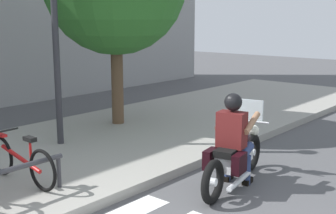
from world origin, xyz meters
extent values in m
torus|color=black|center=(3.05, 1.24, 0.31)|extent=(0.63, 0.23, 0.62)
cylinder|color=silver|center=(3.05, 1.24, 0.31)|extent=(0.13, 0.12, 0.11)
torus|color=black|center=(1.51, 0.94, 0.31)|extent=(0.63, 0.23, 0.62)
cylinder|color=silver|center=(1.51, 0.94, 0.31)|extent=(0.13, 0.12, 0.11)
cube|color=silver|center=(2.28, 1.09, 0.45)|extent=(0.90, 0.44, 0.28)
ellipsoid|color=black|center=(2.49, 1.13, 0.67)|extent=(0.56, 0.37, 0.22)
cube|color=black|center=(2.07, 1.05, 0.60)|extent=(0.60, 0.38, 0.10)
cube|color=black|center=(1.86, 1.23, 0.49)|extent=(0.34, 0.18, 0.28)
cube|color=black|center=(1.94, 0.80, 0.49)|extent=(0.34, 0.18, 0.28)
cylinder|color=silver|center=(2.90, 1.21, 0.87)|extent=(0.15, 0.61, 0.03)
sphere|color=white|center=(3.10, 1.25, 0.67)|extent=(0.18, 0.18, 0.18)
cube|color=silver|center=(2.93, 1.21, 1.05)|extent=(0.11, 0.40, 0.32)
cylinder|color=silver|center=(2.06, 0.87, 0.19)|extent=(0.78, 0.22, 0.08)
cube|color=#591919|center=(2.13, 1.06, 0.90)|extent=(0.33, 0.44, 0.52)
sphere|color=black|center=(2.16, 1.07, 1.30)|extent=(0.26, 0.26, 0.26)
cylinder|color=#9E7051|center=(2.32, 1.32, 0.98)|extent=(0.53, 0.19, 0.26)
cylinder|color=#9E7051|center=(2.40, 0.89, 0.98)|extent=(0.53, 0.19, 0.26)
cylinder|color=navy|center=(2.25, 1.25, 0.54)|extent=(0.46, 0.22, 0.24)
cylinder|color=navy|center=(2.37, 1.27, 0.23)|extent=(0.11, 0.11, 0.46)
cube|color=black|center=(2.41, 1.28, 0.04)|extent=(0.25, 0.14, 0.08)
cylinder|color=navy|center=(2.31, 0.93, 0.54)|extent=(0.46, 0.22, 0.24)
cylinder|color=navy|center=(2.43, 0.96, 0.23)|extent=(0.11, 0.11, 0.46)
cube|color=black|center=(2.47, 0.96, 0.04)|extent=(0.25, 0.14, 0.08)
torus|color=black|center=(0.03, 3.78, 0.45)|extent=(0.06, 0.60, 0.60)
torus|color=black|center=(0.05, 2.73, 0.45)|extent=(0.06, 0.60, 0.60)
cylinder|color=red|center=(0.04, 3.26, 0.51)|extent=(0.08, 0.94, 0.25)
cylinder|color=red|center=(0.04, 3.00, 0.67)|extent=(0.04, 0.04, 0.36)
cube|color=black|center=(0.04, 3.00, 0.85)|extent=(0.10, 0.20, 0.06)
cylinder|color=black|center=(0.03, 3.68, 0.85)|extent=(0.48, 0.04, 0.03)
cube|color=red|center=(0.03, 3.78, 0.78)|extent=(0.08, 0.28, 0.04)
cylinder|color=#333338|center=(0.29, 2.71, 0.38)|extent=(0.06, 0.06, 0.45)
cylinder|color=#2D2D33|center=(1.64, 4.55, 2.16)|extent=(0.12, 0.12, 4.32)
cylinder|color=brown|center=(3.51, 4.95, 1.07)|extent=(0.27, 0.27, 2.15)
camera|label=1|loc=(-3.19, -2.29, 2.48)|focal=47.40mm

